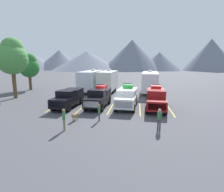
% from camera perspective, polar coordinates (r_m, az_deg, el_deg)
% --- Properties ---
extents(ground_plane, '(240.00, 240.00, 0.00)m').
position_cam_1_polar(ground_plane, '(21.14, -0.32, -3.64)').
color(ground_plane, '#47474C').
extents(pickup_truck_a, '(2.36, 5.46, 2.04)m').
position_cam_1_polar(pickup_truck_a, '(21.85, -13.32, -0.50)').
color(pickup_truck_a, black).
rests_on(pickup_truck_a, ground).
extents(pickup_truck_b, '(2.34, 5.53, 2.54)m').
position_cam_1_polar(pickup_truck_b, '(21.38, -4.12, -0.26)').
color(pickup_truck_b, black).
rests_on(pickup_truck_b, ground).
extents(pickup_truck_c, '(2.48, 5.53, 2.69)m').
position_cam_1_polar(pickup_truck_c, '(21.16, 4.62, -0.28)').
color(pickup_truck_c, white).
rests_on(pickup_truck_c, ground).
extents(pickup_truck_d, '(2.40, 5.76, 2.67)m').
position_cam_1_polar(pickup_truck_d, '(20.91, 13.44, -0.63)').
color(pickup_truck_d, maroon).
rests_on(pickup_truck_d, ground).
extents(lot_stripe_a, '(0.12, 5.50, 0.01)m').
position_cam_1_polar(lot_stripe_a, '(22.86, -16.91, -3.00)').
color(lot_stripe_a, gold).
rests_on(lot_stripe_a, ground).
extents(lot_stripe_b, '(0.12, 5.50, 0.01)m').
position_cam_1_polar(lot_stripe_b, '(21.71, -8.99, -3.38)').
color(lot_stripe_b, gold).
rests_on(lot_stripe_b, ground).
extents(lot_stripe_c, '(0.12, 5.50, 0.01)m').
position_cam_1_polar(lot_stripe_c, '(21.02, -0.37, -3.71)').
color(lot_stripe_c, gold).
rests_on(lot_stripe_c, ground).
extents(lot_stripe_d, '(0.12, 5.50, 0.01)m').
position_cam_1_polar(lot_stripe_d, '(20.83, 8.63, -3.98)').
color(lot_stripe_d, gold).
rests_on(lot_stripe_d, ground).
extents(lot_stripe_e, '(0.12, 5.50, 0.01)m').
position_cam_1_polar(lot_stripe_e, '(21.15, 17.58, -4.14)').
color(lot_stripe_e, gold).
rests_on(lot_stripe_e, ground).
extents(camper_trailer_a, '(3.02, 8.99, 3.86)m').
position_cam_1_polar(camper_trailer_a, '(31.93, -6.43, 4.94)').
color(camper_trailer_a, silver).
rests_on(camper_trailer_a, ground).
extents(camper_trailer_b, '(2.74, 7.59, 3.85)m').
position_cam_1_polar(camper_trailer_b, '(30.99, -1.29, 4.81)').
color(camper_trailer_b, silver).
rests_on(camper_trailer_b, ground).
extents(camper_trailer_c, '(2.87, 8.61, 3.72)m').
position_cam_1_polar(camper_trailer_c, '(30.76, 11.62, 4.42)').
color(camper_trailer_c, silver).
rests_on(camper_trailer_c, ground).
extents(person_a, '(0.21, 0.34, 1.52)m').
position_cam_1_polar(person_a, '(16.39, -4.02, -4.79)').
color(person_a, '#3F3F42').
rests_on(person_a, ground).
extents(person_b, '(0.26, 0.37, 1.72)m').
position_cam_1_polar(person_b, '(14.58, -14.66, -6.65)').
color(person_b, '#726047').
rests_on(person_b, ground).
extents(person_c, '(0.32, 0.31, 1.70)m').
position_cam_1_polar(person_c, '(14.71, 14.42, -6.55)').
color(person_c, '#3F3F42').
rests_on(person_c, ground).
extents(dog, '(0.42, 1.04, 0.73)m').
position_cam_1_polar(dog, '(16.84, -11.51, -5.93)').
color(dog, olive).
rests_on(dog, ground).
extents(tree_a, '(4.25, 4.25, 8.48)m').
position_cam_1_polar(tree_a, '(29.62, -28.51, 10.63)').
color(tree_a, brown).
rests_on(tree_a, ground).
extents(tree_b, '(3.59, 3.59, 6.60)m').
position_cam_1_polar(tree_b, '(36.95, -24.25, 8.48)').
color(tree_b, brown).
rests_on(tree_b, ground).
extents(mountain_ridge, '(155.54, 41.36, 16.82)m').
position_cam_1_polar(mountain_ridge, '(106.84, 5.41, 11.49)').
color(mountain_ridge, slate).
rests_on(mountain_ridge, ground).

